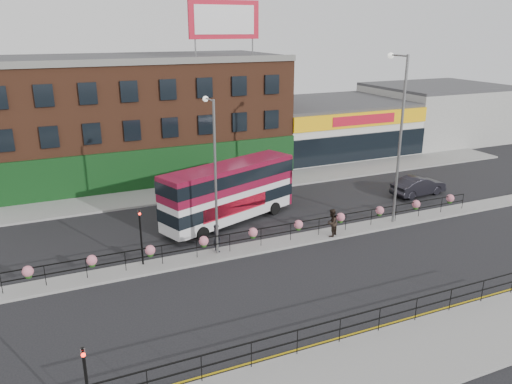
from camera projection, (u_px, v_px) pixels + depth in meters
name	position (u px, v px, depth m)	size (l,w,h in m)	color
ground	(276.00, 245.00, 30.40)	(120.00, 120.00, 0.00)	black
south_pavement	(407.00, 357.00, 19.96)	(60.00, 4.00, 0.15)	gray
north_pavement	(212.00, 188.00, 40.79)	(60.00, 4.00, 0.15)	gray
median	(276.00, 244.00, 30.38)	(60.00, 1.60, 0.15)	gray
yellow_line_inner	(372.00, 328.00, 21.98)	(60.00, 0.10, 0.01)	gold
yellow_line_outer	(375.00, 331.00, 21.83)	(60.00, 0.10, 0.01)	gold
brick_building	(138.00, 115.00, 44.57)	(25.00, 12.21, 10.30)	brown
supermarket	(329.00, 126.00, 52.99)	(15.00, 12.25, 5.30)	silver
warehouse_east	(436.00, 112.00, 58.59)	(14.50, 12.00, 6.30)	#9D9D98
billboard	(224.00, 20.00, 40.22)	(6.00, 0.29, 4.40)	#B60F24
median_railing	(276.00, 229.00, 30.07)	(30.04, 0.56, 1.23)	black
south_railing	(340.00, 325.00, 20.57)	(20.04, 0.05, 1.12)	black
double_decker_bus	(230.00, 187.00, 33.24)	(10.20, 5.70, 4.05)	silver
car	(418.00, 186.00, 39.22)	(4.69, 1.95, 1.51)	black
pedestrian_a	(217.00, 238.00, 28.96)	(0.53, 0.69, 1.70)	black
pedestrian_b	(332.00, 223.00, 31.08)	(1.09, 1.04, 1.78)	black
lamp_column_west	(214.00, 164.00, 27.53)	(0.32, 1.56, 8.89)	slate
lamp_column_east	(399.00, 126.00, 31.88)	(0.39, 1.92, 10.95)	slate
traffic_light_south	(85.00, 372.00, 15.46)	(0.15, 0.28, 3.65)	black
traffic_light_median	(140.00, 225.00, 26.89)	(0.15, 0.28, 3.65)	black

